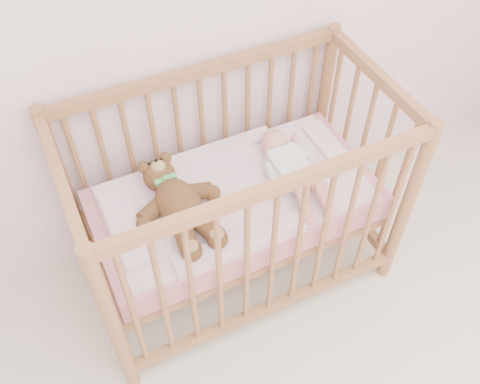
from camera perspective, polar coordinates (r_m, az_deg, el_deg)
crib at (r=2.33m, az=-0.53°, el=-1.10°), size 1.36×0.76×1.00m
mattress at (r=2.34m, az=-0.52°, el=-1.33°), size 1.22×0.62×0.13m
blanket at (r=2.29m, az=-0.54°, el=-0.13°), size 1.10×0.58×0.06m
baby at (r=2.30m, az=5.40°, el=2.80°), size 0.28×0.56×0.13m
teddy_bear at (r=2.15m, az=-6.54°, el=-1.23°), size 0.44×0.58×0.15m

